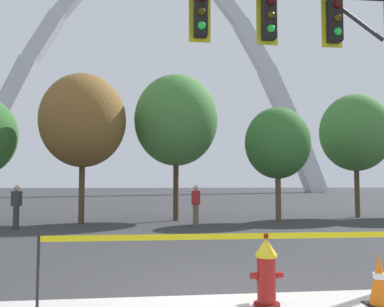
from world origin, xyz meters
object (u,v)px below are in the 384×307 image
(fire_hydrant, at_px, (266,272))
(pedestrian_walking_left, at_px, (196,205))
(traffic_cone_mid_sidewalk, at_px, (379,280))
(traffic_signal_gantry, at_px, (355,52))
(monument_arch, at_px, (151,80))
(pedestrian_standing_center, at_px, (16,206))

(fire_hydrant, height_order, pedestrian_walking_left, pedestrian_walking_left)
(traffic_cone_mid_sidewalk, distance_m, traffic_signal_gantry, 4.87)
(monument_arch, height_order, pedestrian_standing_center, monument_arch)
(traffic_signal_gantry, bearing_deg, fire_hydrant, -138.71)
(fire_hydrant, relative_size, traffic_cone_mid_sidewalk, 1.36)
(monument_arch, xyz_separation_m, pedestrian_walking_left, (0.86, -50.82, -17.34))
(fire_hydrant, bearing_deg, traffic_cone_mid_sidewalk, -6.76)
(fire_hydrant, xyz_separation_m, traffic_cone_mid_sidewalk, (1.56, -0.18, -0.11))
(traffic_cone_mid_sidewalk, height_order, traffic_signal_gantry, traffic_signal_gantry)
(traffic_signal_gantry, bearing_deg, pedestrian_walking_left, 105.72)
(monument_arch, bearing_deg, pedestrian_walking_left, -89.03)
(pedestrian_walking_left, relative_size, pedestrian_standing_center, 1.00)
(traffic_signal_gantry, bearing_deg, pedestrian_standing_center, 138.00)
(traffic_cone_mid_sidewalk, height_order, monument_arch, monument_arch)
(traffic_cone_mid_sidewalk, xyz_separation_m, monument_arch, (-2.08, 61.45, 17.80))
(traffic_cone_mid_sidewalk, distance_m, pedestrian_standing_center, 13.18)
(traffic_cone_mid_sidewalk, xyz_separation_m, pedestrian_standing_center, (-7.88, 10.55, 0.46))
(traffic_signal_gantry, xyz_separation_m, pedestrian_walking_left, (-2.29, 8.14, -3.59))
(fire_hydrant, relative_size, monument_arch, 0.02)
(monument_arch, relative_size, pedestrian_standing_center, 36.44)
(pedestrian_standing_center, bearing_deg, traffic_signal_gantry, -42.00)
(monument_arch, bearing_deg, traffic_signal_gantry, -86.94)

